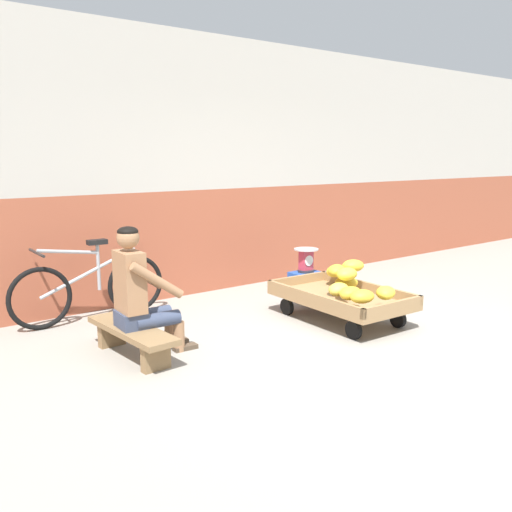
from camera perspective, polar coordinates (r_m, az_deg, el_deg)
ground_plane at (r=4.98m, az=14.21°, el=-10.23°), size 80.00×80.00×0.00m
back_wall at (r=7.04m, az=-5.83°, el=9.12°), size 16.00×0.30×3.15m
banana_cart at (r=5.88m, az=8.70°, el=-4.36°), size 0.89×1.47×0.36m
banana_pile at (r=5.67m, az=9.64°, el=-2.58°), size 0.89×1.26×0.27m
low_bench at (r=4.93m, az=-12.62°, el=-7.92°), size 0.37×1.12×0.27m
vendor_seated at (r=4.86m, az=-11.83°, el=-3.64°), size 0.69×0.50×1.14m
plastic_crate at (r=6.88m, az=5.12°, el=-2.87°), size 0.36×0.28×0.30m
weighing_scale at (r=6.82m, az=5.17°, el=-0.40°), size 0.30×0.30×0.29m
bicycle_near_left at (r=6.05m, az=-16.72°, el=-3.18°), size 1.66×0.48×0.86m
shopping_bag at (r=6.54m, az=7.92°, el=-3.91°), size 0.18×0.12×0.24m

